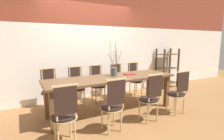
% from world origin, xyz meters
% --- Properties ---
extents(ground_plane, '(16.00, 16.00, 0.00)m').
position_xyz_m(ground_plane, '(0.00, 0.00, 0.00)').
color(ground_plane, olive).
extents(wall_rear, '(12.00, 0.06, 3.20)m').
position_xyz_m(wall_rear, '(0.00, 1.27, 1.60)').
color(wall_rear, silver).
rests_on(wall_rear, ground_plane).
extents(dining_table, '(2.78, 0.84, 0.77)m').
position_xyz_m(dining_table, '(0.00, 0.00, 0.67)').
color(dining_table, brown).
rests_on(dining_table, ground_plane).
extents(chair_near_leftend, '(0.39, 0.39, 0.94)m').
position_xyz_m(chair_near_leftend, '(-1.19, -0.75, 0.49)').
color(chair_near_leftend, black).
rests_on(chair_near_leftend, ground_plane).
extents(chair_near_left, '(0.39, 0.39, 0.94)m').
position_xyz_m(chair_near_left, '(-0.39, -0.75, 0.49)').
color(chair_near_left, black).
rests_on(chair_near_left, ground_plane).
extents(chair_near_center, '(0.39, 0.39, 0.94)m').
position_xyz_m(chair_near_center, '(0.41, -0.75, 0.49)').
color(chair_near_center, black).
rests_on(chair_near_center, ground_plane).
extents(chair_near_right, '(0.39, 0.39, 0.94)m').
position_xyz_m(chair_near_right, '(1.15, -0.75, 0.49)').
color(chair_near_right, black).
rests_on(chair_near_right, ground_plane).
extents(chair_far_leftend, '(0.39, 0.39, 0.94)m').
position_xyz_m(chair_far_leftend, '(-1.15, 0.75, 0.49)').
color(chair_far_leftend, black).
rests_on(chair_far_leftend, ground_plane).
extents(chair_far_left, '(0.39, 0.39, 0.94)m').
position_xyz_m(chair_far_left, '(-0.54, 0.75, 0.49)').
color(chair_far_left, black).
rests_on(chair_far_left, ground_plane).
extents(chair_far_center, '(0.39, 0.39, 0.94)m').
position_xyz_m(chair_far_center, '(-0.01, 0.75, 0.49)').
color(chair_far_center, black).
rests_on(chair_far_center, ground_plane).
extents(chair_far_right, '(0.39, 0.39, 0.94)m').
position_xyz_m(chair_far_right, '(0.59, 0.75, 0.49)').
color(chair_far_right, black).
rests_on(chair_far_right, ground_plane).
extents(chair_far_rightend, '(0.39, 0.39, 0.94)m').
position_xyz_m(chair_far_rightend, '(1.15, 0.75, 0.49)').
color(chair_far_rightend, black).
rests_on(chair_far_rightend, ground_plane).
extents(vase_centerpiece, '(0.28, 0.24, 0.75)m').
position_xyz_m(vase_centerpiece, '(0.09, 0.08, 0.88)').
color(vase_centerpiece, '#4C5156').
rests_on(vase_centerpiece, dining_table).
extents(book_stack, '(0.25, 0.18, 0.02)m').
position_xyz_m(book_stack, '(0.49, 0.07, 0.78)').
color(book_stack, maroon).
rests_on(book_stack, dining_table).
extents(shelving_rack, '(0.69, 0.41, 1.28)m').
position_xyz_m(shelving_rack, '(2.63, 0.99, 0.64)').
color(shelving_rack, '#422D1E').
rests_on(shelving_rack, ground_plane).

